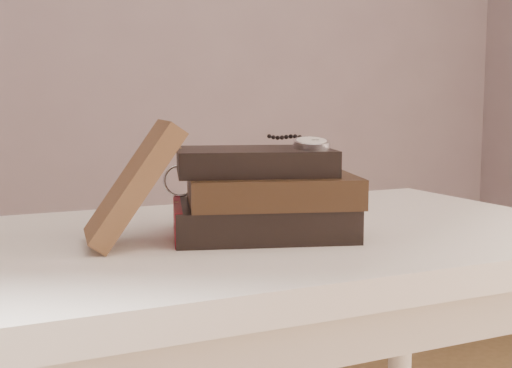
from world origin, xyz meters
name	(u,v)px	position (x,y,z in m)	size (l,w,h in m)	color
table	(263,290)	(0.00, 0.35, 0.66)	(1.00, 0.60, 0.75)	white
book_stack	(263,195)	(-0.02, 0.31, 0.81)	(0.29, 0.24, 0.13)	black
journal	(134,184)	(-0.20, 0.33, 0.83)	(0.03, 0.11, 0.18)	#482F1B
pocket_watch	(310,143)	(0.04, 0.29, 0.88)	(0.07, 0.16, 0.02)	silver
eyeglasses	(197,180)	(-0.08, 0.42, 0.82)	(0.14, 0.15, 0.05)	silver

